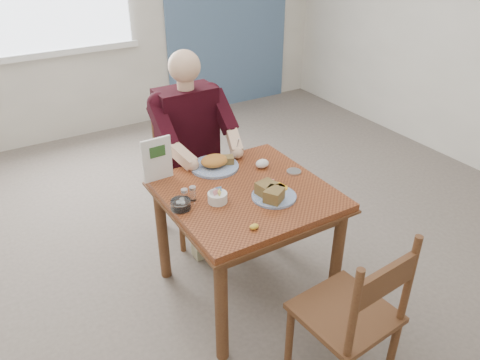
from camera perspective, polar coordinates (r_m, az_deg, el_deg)
floor at (r=3.13m, az=0.69°, el=-13.05°), size 6.00×6.00×0.00m
lemon_wedge at (r=2.36m, az=1.74°, el=-5.70°), size 0.06×0.05×0.03m
napkin at (r=2.91m, az=2.73°, el=2.01°), size 0.10×0.09×0.05m
metal_dish at (r=2.88m, az=6.59°, el=1.02°), size 0.10×0.10×0.01m
table at (r=2.74m, az=0.77°, el=-3.22°), size 0.92×0.92×0.75m
chair_far at (r=3.43m, az=-6.28°, el=0.79°), size 0.42×0.42×0.95m
chair_near at (r=2.35m, az=13.57°, el=-15.90°), size 0.45×0.45×0.95m
diner at (r=3.21m, az=-5.91°, el=5.32°), size 0.53×0.56×1.39m
near_plate at (r=2.60m, az=3.91°, el=-1.60°), size 0.33×0.33×0.08m
far_plate at (r=2.91m, az=-3.01°, el=2.06°), size 0.39×0.39×0.08m
caddy at (r=2.56m, az=-2.76°, el=-2.13°), size 0.13×0.13×0.08m
shakers at (r=2.57m, az=-6.27°, el=-1.78°), size 0.09×0.04×0.08m
creamer at (r=2.52m, az=-7.22°, el=-2.98°), size 0.13×0.13×0.05m
menu at (r=2.77m, az=-10.06°, el=2.53°), size 0.18×0.02×0.27m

